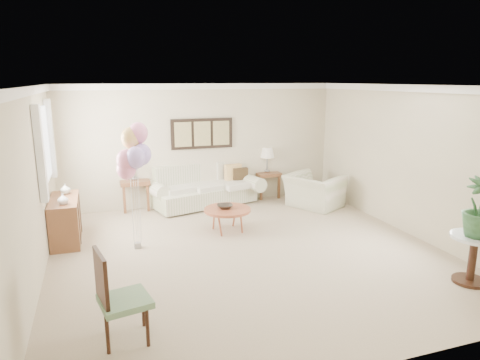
{
  "coord_description": "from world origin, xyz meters",
  "views": [
    {
      "loc": [
        -2.17,
        -5.97,
        2.69
      ],
      "look_at": [
        0.06,
        0.6,
        1.05
      ],
      "focal_mm": 32.0,
      "sensor_mm": 36.0,
      "label": 1
    }
  ],
  "objects_px": {
    "coffee_table": "(227,210)",
    "accent_chair": "(117,295)",
    "sofa": "(204,189)",
    "armchair": "(314,191)",
    "balloon_cluster": "(133,153)"
  },
  "relations": [
    {
      "from": "sofa",
      "to": "coffee_table",
      "type": "distance_m",
      "value": 1.79
    },
    {
      "from": "sofa",
      "to": "coffee_table",
      "type": "bearing_deg",
      "value": -90.42
    },
    {
      "from": "armchair",
      "to": "balloon_cluster",
      "type": "xyz_separation_m",
      "value": [
        -3.82,
        -1.16,
        1.23
      ]
    },
    {
      "from": "coffee_table",
      "to": "armchair",
      "type": "height_order",
      "value": "armchair"
    },
    {
      "from": "accent_chair",
      "to": "coffee_table",
      "type": "bearing_deg",
      "value": 53.93
    },
    {
      "from": "coffee_table",
      "to": "accent_chair",
      "type": "xyz_separation_m",
      "value": [
        -2.06,
        -2.82,
        0.13
      ]
    },
    {
      "from": "armchair",
      "to": "accent_chair",
      "type": "height_order",
      "value": "accent_chair"
    },
    {
      "from": "sofa",
      "to": "balloon_cluster",
      "type": "xyz_separation_m",
      "value": [
        -1.62,
        -2.08,
        1.23
      ]
    },
    {
      "from": "sofa",
      "to": "armchair",
      "type": "height_order",
      "value": "sofa"
    },
    {
      "from": "armchair",
      "to": "accent_chair",
      "type": "distance_m",
      "value": 5.64
    },
    {
      "from": "armchair",
      "to": "accent_chair",
      "type": "bearing_deg",
      "value": 102.59
    },
    {
      "from": "sofa",
      "to": "armchair",
      "type": "relative_size",
      "value": 2.42
    },
    {
      "from": "coffee_table",
      "to": "balloon_cluster",
      "type": "bearing_deg",
      "value": -169.76
    },
    {
      "from": "sofa",
      "to": "accent_chair",
      "type": "distance_m",
      "value": 5.06
    },
    {
      "from": "coffee_table",
      "to": "armchair",
      "type": "xyz_separation_m",
      "value": [
        2.21,
        0.87,
        -0.04
      ]
    }
  ]
}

